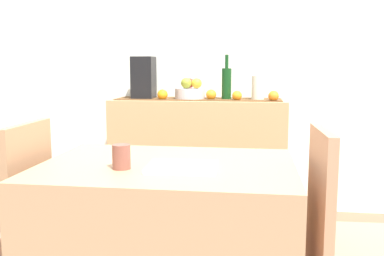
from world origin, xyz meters
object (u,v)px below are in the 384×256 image
coffee_maker (144,78)px  dining_table (168,246)px  wine_bottle (227,83)px  ceramic_vase (258,88)px  coffee_cup (121,157)px  fruit_bowl (190,93)px  sideboard_console (198,158)px  open_book (182,167)px

coffee_maker → dining_table: size_ratio=0.30×
wine_bottle → ceramic_vase: (0.23, -0.00, -0.03)m
coffee_cup → fruit_bowl: bearing=88.3°
sideboard_console → coffee_cup: sideboard_console is taller
coffee_cup → coffee_maker: bearing=101.0°
open_book → wine_bottle: bearing=85.2°
ceramic_vase → coffee_cup: bearing=-109.2°
ceramic_vase → dining_table: bearing=-104.8°
fruit_bowl → coffee_maker: size_ratio=0.72×
wine_bottle → dining_table: size_ratio=0.31×
sideboard_console → coffee_maker: (-0.42, 0.00, 0.61)m
fruit_bowl → wine_bottle: wine_bottle is taller
dining_table → fruit_bowl: bearing=94.6°
coffee_maker → ceramic_vase: 0.86m
coffee_maker → open_book: (0.55, -1.56, -0.31)m
sideboard_console → wine_bottle: bearing=0.0°
sideboard_console → dining_table: size_ratio=1.21×
fruit_bowl → coffee_cup: bearing=-91.7°
sideboard_console → fruit_bowl: bearing=180.0°
sideboard_console → ceramic_vase: size_ratio=7.27×
wine_bottle → coffee_cup: wine_bottle is taller
dining_table → coffee_cup: bearing=-143.9°
coffee_maker → dining_table: (0.47, -1.46, -0.69)m
ceramic_vase → fruit_bowl: bearing=180.0°
dining_table → coffee_cup: 0.47m
ceramic_vase → dining_table: 1.63m
coffee_maker → open_book: bearing=-70.5°
sideboard_console → coffee_cup: (-0.11, -1.58, 0.34)m
open_book → fruit_bowl: bearing=95.2°
coffee_maker → fruit_bowl: bearing=0.0°
sideboard_console → fruit_bowl: size_ratio=5.72×
open_book → coffee_cup: (-0.24, -0.02, 0.04)m
ceramic_vase → open_book: bearing=-101.1°
ceramic_vase → coffee_cup: (-0.55, -1.58, -0.20)m
sideboard_console → wine_bottle: (0.21, 0.00, 0.57)m
coffee_maker → dining_table: coffee_maker is taller
wine_bottle → open_book: bearing=-92.8°
coffee_maker → dining_table: bearing=-72.1°
fruit_bowl → ceramic_vase: ceramic_vase is taller
fruit_bowl → coffee_cup: (-0.05, -1.58, -0.15)m
coffee_maker → open_book: size_ratio=1.13×
ceramic_vase → dining_table: ceramic_vase is taller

